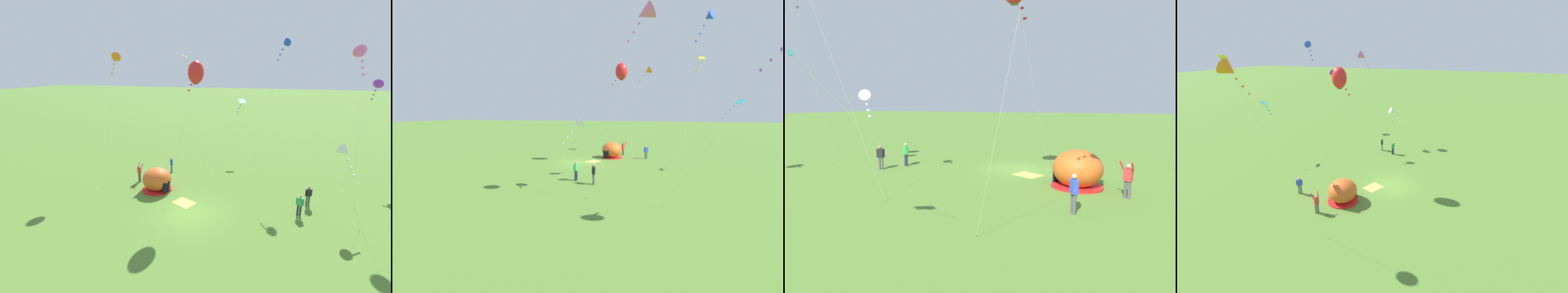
% 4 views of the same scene
% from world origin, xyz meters
% --- Properties ---
extents(ground_plane, '(300.00, 300.00, 0.00)m').
position_xyz_m(ground_plane, '(0.00, 0.00, 0.00)').
color(ground_plane, '#517A2D').
extents(popup_tent, '(2.81, 2.81, 2.10)m').
position_xyz_m(popup_tent, '(-4.26, 3.21, 1.00)').
color(popup_tent, '#D8591E').
rests_on(popup_tent, ground).
extents(picnic_blanket, '(2.09, 1.90, 0.01)m').
position_xyz_m(picnic_blanket, '(-1.03, 1.47, 0.01)').
color(picnic_blanket, gold).
rests_on(picnic_blanket, ground).
extents(person_watching_sky, '(0.72, 0.65, 1.89)m').
position_xyz_m(person_watching_sky, '(-6.73, 4.41, 1.00)').
color(person_watching_sky, '#4C4C51').
rests_on(person_watching_sky, ground).
extents(person_strolling, '(0.55, 0.37, 1.72)m').
position_xyz_m(person_strolling, '(8.91, 3.91, 0.96)').
color(person_strolling, '#4C4C51').
rests_on(person_strolling, ground).
extents(person_center_field, '(0.55, 0.37, 1.72)m').
position_xyz_m(person_center_field, '(8.10, 2.12, 0.96)').
color(person_center_field, '#1E2347').
rests_on(person_center_field, ground).
extents(person_near_tent, '(0.39, 0.53, 1.72)m').
position_xyz_m(person_near_tent, '(-4.57, 7.63, 0.96)').
color(person_near_tent, '#4C4C51').
rests_on(person_near_tent, ground).
extents(kite_purple, '(3.75, 5.93, 9.88)m').
position_xyz_m(kite_purple, '(15.69, 14.53, 9.25)').
color(kite_purple, silver).
rests_on(kite_purple, ground).
extents(kite_red, '(1.94, 5.48, 11.56)m').
position_xyz_m(kite_red, '(-0.96, 4.78, 10.58)').
color(kite_red, silver).
rests_on(kite_red, ground).
extents(kite_orange, '(1.78, 6.13, 12.55)m').
position_xyz_m(kite_orange, '(-10.35, 7.33, 11.88)').
color(kite_orange, silver).
rests_on(kite_orange, ground).
extents(kite_cyan, '(2.45, 6.94, 7.36)m').
position_xyz_m(kite_cyan, '(1.65, 16.18, 6.73)').
color(kite_cyan, silver).
rests_on(kite_cyan, ground).
extents(kite_yellow, '(3.66, 2.89, 12.65)m').
position_xyz_m(kite_yellow, '(-4.81, 13.60, 11.78)').
color(kite_yellow, silver).
rests_on(kite_yellow, ground).
extents(kite_pink, '(1.20, 4.33, 12.76)m').
position_xyz_m(kite_pink, '(12.06, 7.93, 12.07)').
color(kite_pink, silver).
rests_on(kite_pink, ground).
extents(kite_white, '(1.87, 2.57, 5.64)m').
position_xyz_m(kite_white, '(10.79, 3.10, 5.11)').
color(kite_white, silver).
rests_on(kite_white, ground).
extents(kite_blue, '(3.09, 3.67, 13.91)m').
position_xyz_m(kite_blue, '(6.24, 12.52, 13.38)').
color(kite_blue, silver).
rests_on(kite_blue, ground).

